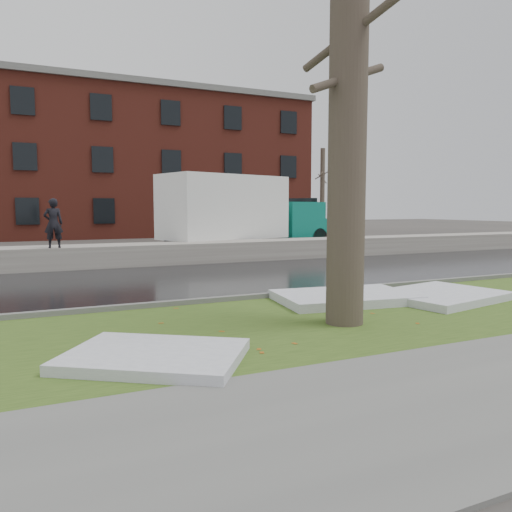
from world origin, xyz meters
name	(u,v)px	position (x,y,z in m)	size (l,w,h in m)	color
ground	(288,308)	(0.00, 0.00, 0.00)	(120.00, 120.00, 0.00)	#47423D
verge	(321,319)	(0.00, -1.25, 0.02)	(60.00, 4.50, 0.04)	#304818
sidewalk	(503,387)	(0.00, -5.00, 0.03)	(60.00, 3.00, 0.05)	slate
road	(212,278)	(0.00, 4.50, 0.01)	(60.00, 7.00, 0.03)	black
parking_lot	(146,253)	(0.00, 13.00, 0.01)	(60.00, 9.00, 0.03)	slate
curb	(266,296)	(0.00, 1.00, 0.07)	(60.00, 0.15, 0.14)	slate
snowbank	(172,253)	(0.00, 8.70, 0.38)	(60.00, 1.60, 0.75)	#A4A096
brick_building	(121,168)	(2.00, 30.00, 5.00)	(26.00, 12.00, 10.00)	maroon
bg_tree_center	(1,186)	(-6.00, 26.00, 3.33)	(1.40, 1.62, 6.50)	brown
bg_tree_right	(322,190)	(16.00, 24.00, 3.33)	(1.40, 1.62, 6.50)	brown
fire_hydrant	(352,276)	(1.99, 0.60, 0.45)	(0.38, 0.35, 0.76)	#9EA0A6
tree	(348,83)	(0.15, -1.74, 4.05)	(1.64, 1.93, 7.96)	brown
box_truck	(243,213)	(3.81, 11.07, 1.77)	(10.05, 4.60, 3.34)	black
worker	(53,223)	(-3.96, 8.10, 1.53)	(0.57, 0.37, 1.55)	black
snow_patch_near	(440,295)	(3.35, -0.74, 0.12)	(2.60, 2.00, 0.16)	silver
snow_patch_far	(155,356)	(-3.31, -2.50, 0.11)	(2.20, 1.60, 0.14)	silver
snow_patch_side	(345,297)	(1.30, -0.10, 0.13)	(2.80, 1.80, 0.18)	silver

